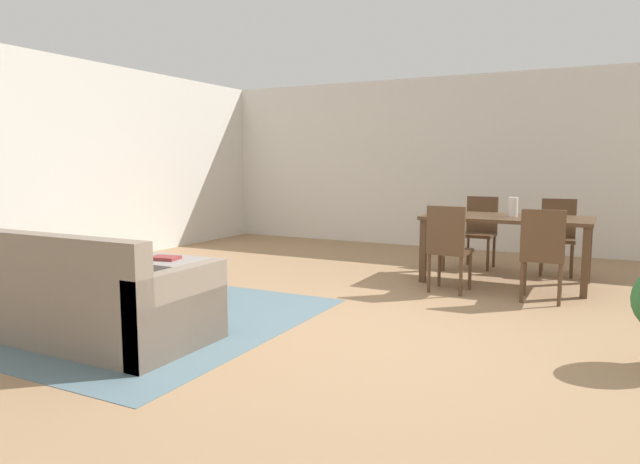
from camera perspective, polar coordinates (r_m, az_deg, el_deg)
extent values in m
plane|color=#9E7A56|center=(4.56, 3.08, -10.39)|extent=(10.80, 10.80, 0.00)
cube|color=silver|center=(9.15, 16.13, 6.68)|extent=(9.00, 0.12, 2.70)
cube|color=silver|center=(7.70, -27.49, 6.15)|extent=(0.12, 11.00, 2.70)
cube|color=slate|center=(5.39, -18.78, -7.96)|extent=(3.00, 2.80, 0.01)
cube|color=gray|center=(4.95, -23.26, -7.05)|extent=(2.25, 0.95, 0.42)
cube|color=gray|center=(4.63, -27.26, -2.76)|extent=(2.25, 0.16, 0.44)
cube|color=gray|center=(4.18, -13.99, -7.79)|extent=(0.14, 0.95, 0.62)
cube|color=gray|center=(5.26, -28.64, -2.12)|extent=(0.38, 0.11, 0.37)
cube|color=gray|center=(4.79, -24.58, -2.62)|extent=(0.40, 0.15, 0.39)
cube|color=silver|center=(4.34, -20.01, -3.75)|extent=(0.33, 0.10, 0.33)
cube|color=gray|center=(5.76, -15.14, -4.44)|extent=(1.02, 0.58, 0.36)
cylinder|color=#513823|center=(6.29, -16.73, -5.51)|extent=(0.05, 0.05, 0.06)
cylinder|color=#513823|center=(5.70, -9.96, -6.61)|extent=(0.05, 0.05, 0.06)
cylinder|color=#513823|center=(5.96, -19.95, -6.32)|extent=(0.05, 0.05, 0.06)
cylinder|color=#513823|center=(5.34, -13.11, -7.63)|extent=(0.05, 0.05, 0.06)
cube|color=#513823|center=(6.71, 18.31, 1.34)|extent=(1.80, 0.92, 0.04)
cube|color=#513823|center=(7.31, 12.19, -1.01)|extent=(0.07, 0.07, 0.72)
cube|color=#513823|center=(7.07, 25.42, -1.81)|extent=(0.07, 0.07, 0.72)
cube|color=#513823|center=(6.55, 10.36, -1.90)|extent=(0.07, 0.07, 0.72)
cube|color=#513823|center=(6.28, 25.18, -2.84)|extent=(0.07, 0.07, 0.72)
cube|color=#513823|center=(6.14, 12.99, -1.90)|extent=(0.42, 0.42, 0.04)
cube|color=#513823|center=(5.93, 12.55, 0.29)|extent=(0.40, 0.06, 0.47)
cylinder|color=#513823|center=(6.38, 11.93, -3.58)|extent=(0.04, 0.04, 0.41)
cylinder|color=#513823|center=(6.29, 14.88, -3.82)|extent=(0.04, 0.04, 0.41)
cylinder|color=#513823|center=(6.07, 10.92, -4.11)|extent=(0.04, 0.04, 0.41)
cylinder|color=#513823|center=(5.97, 14.01, -4.38)|extent=(0.04, 0.04, 0.41)
cube|color=#513823|center=(5.98, 21.52, -2.44)|extent=(0.42, 0.42, 0.04)
cube|color=#513823|center=(5.77, 21.55, -0.22)|extent=(0.40, 0.06, 0.47)
cylinder|color=#513823|center=(6.20, 19.94, -4.17)|extent=(0.04, 0.04, 0.41)
cylinder|color=#513823|center=(6.19, 23.08, -4.34)|extent=(0.04, 0.04, 0.41)
cylinder|color=#513823|center=(5.87, 19.68, -4.78)|extent=(0.04, 0.04, 0.41)
cylinder|color=#513823|center=(5.85, 23.01, -4.96)|extent=(0.04, 0.04, 0.41)
cube|color=#513823|center=(7.58, 15.66, -0.30)|extent=(0.41, 0.41, 0.04)
cube|color=#513823|center=(7.73, 16.04, 1.73)|extent=(0.40, 0.05, 0.47)
cylinder|color=#513823|center=(7.41, 16.56, -2.25)|extent=(0.04, 0.04, 0.41)
cylinder|color=#513823|center=(7.49, 14.03, -2.07)|extent=(0.04, 0.04, 0.41)
cylinder|color=#513823|center=(7.74, 17.12, -1.89)|extent=(0.04, 0.04, 0.41)
cylinder|color=#513823|center=(7.82, 14.69, -1.72)|extent=(0.04, 0.04, 0.41)
cube|color=#513823|center=(7.42, 22.81, -0.75)|extent=(0.43, 0.43, 0.04)
cube|color=#513823|center=(7.57, 22.92, 1.34)|extent=(0.40, 0.07, 0.47)
cylinder|color=#513823|center=(7.28, 24.05, -2.73)|extent=(0.04, 0.04, 0.41)
cylinder|color=#513823|center=(7.29, 21.38, -2.60)|extent=(0.04, 0.04, 0.41)
cylinder|color=#513823|center=(7.62, 24.02, -2.32)|extent=(0.04, 0.04, 0.41)
cylinder|color=#513823|center=(7.62, 21.47, -2.20)|extent=(0.04, 0.04, 0.41)
cylinder|color=silver|center=(6.68, 18.89, 2.40)|extent=(0.11, 0.11, 0.22)
cube|color=maroon|center=(5.71, -15.36, -2.54)|extent=(0.30, 0.25, 0.03)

